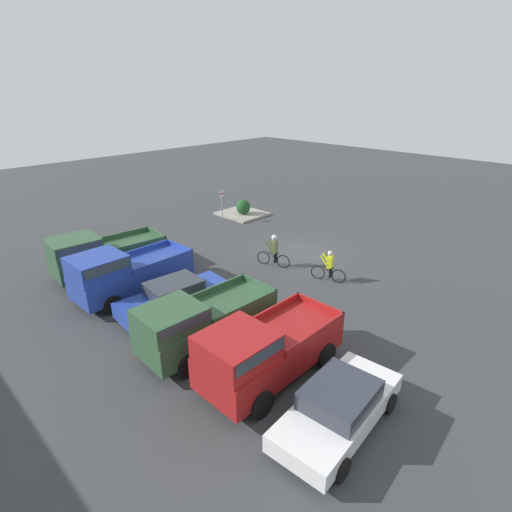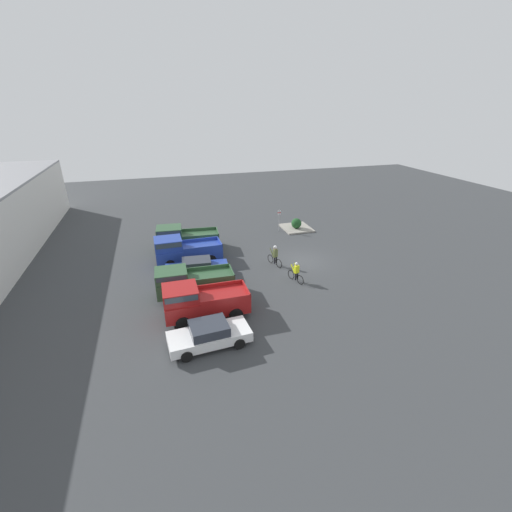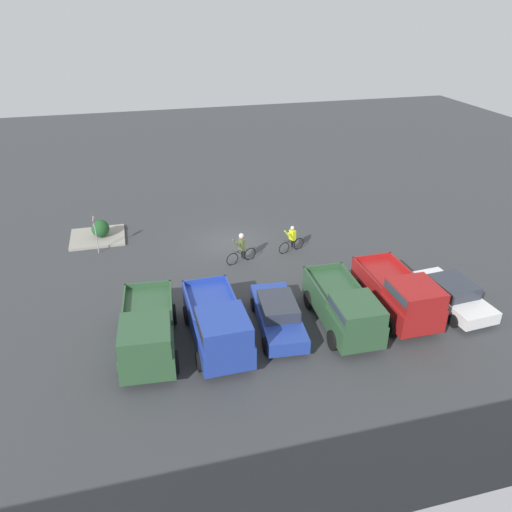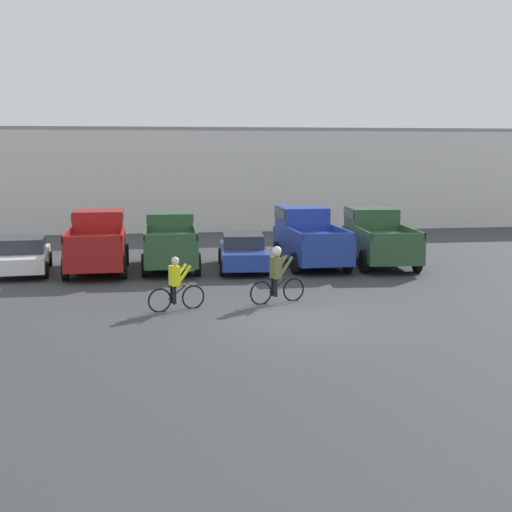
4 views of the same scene
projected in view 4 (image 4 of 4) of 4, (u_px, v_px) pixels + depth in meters
ground_plane at (299, 322)px, 19.35m from camera, size 80.00×80.00×0.00m
warehouse_building at (204, 176)px, 47.71m from camera, size 46.72×14.92×5.95m
sedan_0 at (23, 255)px, 27.05m from camera, size 2.26×4.58×1.37m
pickup_truck_0 at (98, 241)px, 27.49m from camera, size 2.29×5.12×2.26m
pickup_truck_1 at (170, 240)px, 28.22m from camera, size 2.30×5.24×2.11m
sedan_1 at (243, 251)px, 27.92m from camera, size 2.21×4.89×1.40m
pickup_truck_2 at (308, 236)px, 29.01m from camera, size 2.34×5.37×2.28m
pickup_truck_3 at (377, 236)px, 29.18m from camera, size 2.64×5.55×2.22m
cyclist_0 at (277, 273)px, 21.68m from camera, size 1.80×0.68×1.77m
cyclist_1 at (176, 284)px, 20.67m from camera, size 1.69×0.65×1.60m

